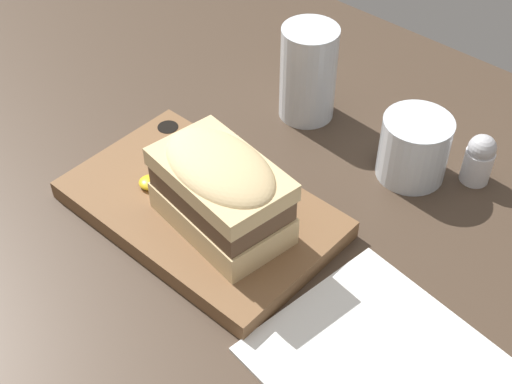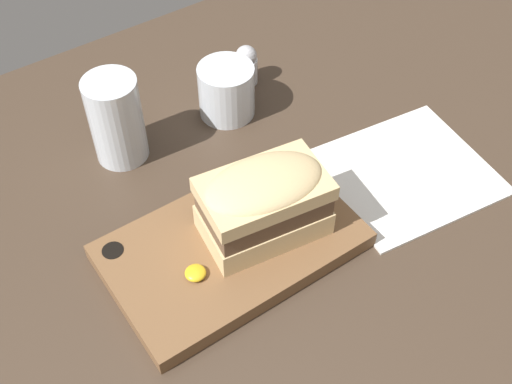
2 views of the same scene
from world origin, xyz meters
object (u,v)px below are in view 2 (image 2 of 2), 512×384
(serving_board, at_px, (231,246))
(water_glass, at_px, (117,124))
(sandwich, at_px, (264,201))
(salt_shaker, at_px, (246,65))
(napkin, at_px, (406,173))
(wine_glass, at_px, (226,92))

(serving_board, bearing_deg, water_glass, 97.89)
(sandwich, distance_m, salt_shaker, 0.31)
(water_glass, relative_size, napkin, 0.53)
(sandwich, bearing_deg, serving_board, 169.11)
(napkin, bearing_deg, wine_glass, 118.09)
(water_glass, bearing_deg, wine_glass, -3.09)
(wine_glass, bearing_deg, salt_shaker, 33.78)
(wine_glass, distance_m, napkin, 0.28)
(water_glass, height_order, salt_shaker, water_glass)
(serving_board, xyz_separation_m, water_glass, (-0.03, 0.23, 0.04))
(sandwich, relative_size, napkin, 0.65)
(serving_board, distance_m, napkin, 0.27)
(wine_glass, relative_size, napkin, 0.34)
(wine_glass, relative_size, salt_shaker, 1.26)
(sandwich, xyz_separation_m, water_glass, (-0.07, 0.24, -0.02))
(sandwich, distance_m, wine_glass, 0.25)
(serving_board, xyz_separation_m, napkin, (0.27, -0.03, -0.01))
(water_glass, xyz_separation_m, napkin, (0.30, -0.25, -0.05))
(serving_board, distance_m, sandwich, 0.08)
(serving_board, xyz_separation_m, sandwich, (0.04, -0.01, 0.06))
(napkin, distance_m, salt_shaker, 0.30)
(serving_board, relative_size, sandwich, 1.92)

